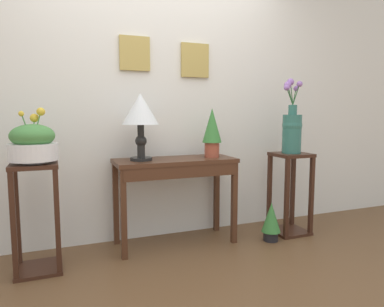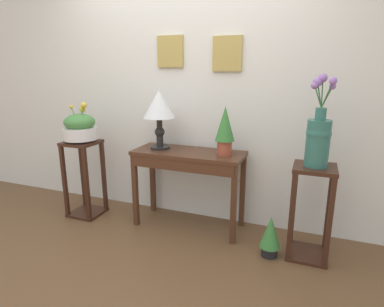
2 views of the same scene
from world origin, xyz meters
name	(u,v)px [view 1 (image 1 of 2)]	position (x,y,z in m)	size (l,w,h in m)	color
back_wall_with_art	(149,84)	(0.00, 1.35, 1.40)	(9.00, 0.13, 2.80)	silver
console_table	(176,173)	(0.14, 1.03, 0.64)	(1.03, 0.42, 0.75)	#472819
table_lamp	(140,113)	(-0.15, 1.05, 1.14)	(0.30, 0.30, 0.55)	black
potted_plant_on_console	(212,130)	(0.48, 1.04, 0.99)	(0.17, 0.17, 0.43)	#9E4733
pedestal_stand_left	(37,218)	(-0.96, 0.90, 0.40)	(0.32, 0.32, 0.79)	#381E14
planter_bowl_wide_left	(33,143)	(-0.96, 0.90, 0.93)	(0.33, 0.33, 0.39)	silver
pedestal_stand_right	(290,193)	(1.24, 0.91, 0.38)	(0.32, 0.32, 0.77)	#381E14
flower_vase_tall_right	(292,128)	(1.24, 0.91, 1.01)	(0.18, 0.18, 0.69)	#2D665B
potted_plant_floor	(271,220)	(0.95, 0.79, 0.19)	(0.17, 0.17, 0.35)	black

